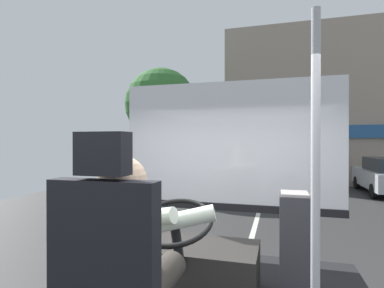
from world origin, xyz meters
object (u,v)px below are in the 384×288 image
(bus_driver, at_px, (130,253))
(steering_console, at_px, (190,266))
(handrail_pole, at_px, (315,203))
(fare_box, at_px, (294,248))

(bus_driver, bearing_deg, steering_console, 90.00)
(handrail_pole, distance_m, fare_box, 1.03)
(bus_driver, distance_m, handrail_pole, 0.94)
(bus_driver, distance_m, steering_console, 1.16)
(fare_box, bearing_deg, steering_console, -174.75)
(handrail_pole, height_order, fare_box, handrail_pole)
(steering_console, bearing_deg, fare_box, 5.25)
(steering_console, xyz_separation_m, fare_box, (0.82, 0.08, 0.20))
(steering_console, relative_size, handrail_pole, 0.58)
(bus_driver, distance_m, fare_box, 1.43)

